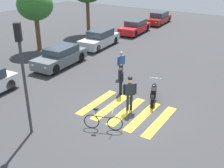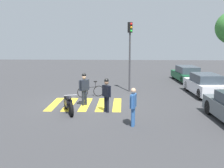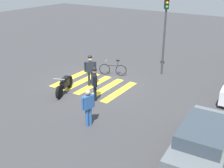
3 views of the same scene
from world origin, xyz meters
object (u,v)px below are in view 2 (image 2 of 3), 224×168
at_px(officer_by_motorcycle, 84,87).
at_px(car_white_van, 205,85).
at_px(car_green_compact, 187,74).
at_px(traffic_light_pole, 130,46).
at_px(leaning_bicycle, 91,91).
at_px(officer_on_foot, 106,93).
at_px(police_motorcycle, 68,104).
at_px(pedestrian_bystander, 133,105).

distance_m(officer_by_motorcycle, car_white_van, 8.16).
bearing_deg(car_green_compact, traffic_light_pole, -47.07).
bearing_deg(leaning_bicycle, officer_on_foot, 19.10).
bearing_deg(police_motorcycle, car_white_van, 119.51).
height_order(leaning_bicycle, pedestrian_bystander, pedestrian_bystander).
bearing_deg(traffic_light_pole, officer_by_motorcycle, -33.05).
bearing_deg(officer_on_foot, traffic_light_pole, 166.54).
distance_m(pedestrian_bystander, car_white_van, 8.27).
distance_m(officer_by_motorcycle, traffic_light_pole, 5.25).
distance_m(pedestrian_bystander, car_green_compact, 13.24).
xyz_separation_m(police_motorcycle, officer_on_foot, (-0.17, 1.93, 0.54)).
bearing_deg(car_white_van, police_motorcycle, -60.49).
bearing_deg(car_white_van, pedestrian_bystander, -36.74).
relative_size(leaning_bicycle, officer_by_motorcycle, 0.89).
height_order(pedestrian_bystander, car_white_van, pedestrian_bystander).
bearing_deg(traffic_light_pole, police_motorcycle, -30.04).
bearing_deg(car_white_van, car_green_compact, 179.12).
xyz_separation_m(officer_on_foot, traffic_light_pole, (-5.40, 1.29, 2.16)).
height_order(car_green_compact, car_white_van, car_white_van).
relative_size(pedestrian_bystander, traffic_light_pole, 0.35).
distance_m(officer_by_motorcycle, car_green_compact, 11.58).
distance_m(pedestrian_bystander, traffic_light_pole, 7.89).
xyz_separation_m(leaning_bicycle, officer_on_foot, (3.53, 1.22, 0.63)).
relative_size(police_motorcycle, traffic_light_pole, 0.43).
bearing_deg(leaning_bicycle, car_green_compact, 130.96).
bearing_deg(traffic_light_pole, officer_on_foot, -13.46).
bearing_deg(officer_by_motorcycle, police_motorcycle, -21.24).
bearing_deg(traffic_light_pole, leaning_bicycle, -53.35).
height_order(car_green_compact, traffic_light_pole, traffic_light_pole).
xyz_separation_m(officer_on_foot, car_white_van, (-4.44, 6.22, -0.33)).
bearing_deg(pedestrian_bystander, officer_by_motorcycle, -143.63).
height_order(officer_on_foot, officer_by_motorcycle, officer_by_motorcycle).
distance_m(police_motorcycle, officer_on_foot, 2.01).
relative_size(officer_on_foot, car_white_van, 0.43).
bearing_deg(car_green_compact, car_white_van, -0.88).
bearing_deg(police_motorcycle, pedestrian_bystander, 57.95).
xyz_separation_m(car_green_compact, car_white_van, (5.62, -0.09, 0.05)).
distance_m(leaning_bicycle, officer_on_foot, 3.79).
relative_size(car_green_compact, car_white_van, 1.07).
bearing_deg(police_motorcycle, traffic_light_pole, 149.96).
xyz_separation_m(car_white_van, traffic_light_pole, (-0.96, -4.93, 2.49)).
height_order(officer_by_motorcycle, pedestrian_bystander, officer_by_motorcycle).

